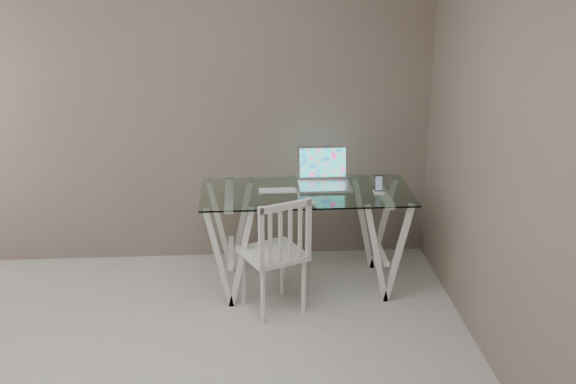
# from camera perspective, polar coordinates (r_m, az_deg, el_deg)

# --- Properties ---
(room) EXTENTS (4.50, 4.52, 2.71)m
(room) POSITION_cam_1_polar(r_m,az_deg,el_deg) (3.35, -13.89, 6.08)
(room) COLOR #A9A6A2
(room) RESTS_ON ground
(desk) EXTENTS (1.50, 0.70, 0.75)m
(desk) POSITION_cam_1_polar(r_m,az_deg,el_deg) (5.29, 1.41, -3.65)
(desk) COLOR silver
(desk) RESTS_ON ground
(chair) EXTENTS (0.51, 0.51, 0.85)m
(chair) POSITION_cam_1_polar(r_m,az_deg,el_deg) (4.88, -0.82, -4.63)
(chair) COLOR silver
(chair) RESTS_ON ground
(laptop) EXTENTS (0.38, 0.31, 0.27)m
(laptop) POSITION_cam_1_polar(r_m,az_deg,el_deg) (5.29, 2.85, 1.26)
(laptop) COLOR silver
(laptop) RESTS_ON desk
(keyboard) EXTENTS (0.28, 0.12, 0.01)m
(keyboard) POSITION_cam_1_polar(r_m,az_deg,el_deg) (5.16, -0.84, 0.10)
(keyboard) COLOR silver
(keyboard) RESTS_ON desk
(mouse) EXTENTS (0.11, 0.06, 0.03)m
(mouse) POSITION_cam_1_polar(r_m,az_deg,el_deg) (4.88, 1.65, -0.89)
(mouse) COLOR silver
(mouse) RESTS_ON desk
(phone_dock) EXTENTS (0.07, 0.07, 0.13)m
(phone_dock) POSITION_cam_1_polar(r_m,az_deg,el_deg) (5.15, 7.18, 0.28)
(phone_dock) COLOR white
(phone_dock) RESTS_ON desk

